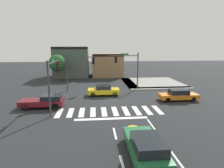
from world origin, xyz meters
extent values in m
plane|color=#232628|center=(0.00, 0.00, 0.00)|extent=(120.00, 120.00, 0.00)
cube|color=silver|center=(-5.10, -4.50, 0.00)|extent=(0.54, 2.83, 0.01)
cube|color=silver|center=(-3.96, -4.50, 0.00)|extent=(0.54, 2.83, 0.01)
cube|color=silver|center=(-2.83, -4.50, 0.00)|extent=(0.54, 2.83, 0.01)
cube|color=silver|center=(-1.70, -4.50, 0.00)|extent=(0.54, 2.83, 0.01)
cube|color=silver|center=(-0.57, -4.50, 0.00)|extent=(0.54, 2.83, 0.01)
cube|color=silver|center=(0.57, -4.50, 0.00)|extent=(0.54, 2.83, 0.01)
cube|color=silver|center=(1.70, -4.50, 0.00)|extent=(0.54, 2.83, 0.01)
cube|color=silver|center=(2.83, -4.50, 0.00)|extent=(0.54, 2.83, 0.01)
cube|color=silver|center=(3.96, -4.50, 0.00)|extent=(0.54, 2.83, 0.01)
cube|color=silver|center=(5.10, -4.50, 0.00)|extent=(0.54, 2.83, 0.01)
cube|color=white|center=(0.00, -6.50, 0.00)|extent=(6.80, 0.50, 0.01)
cube|color=white|center=(0.00, -9.50, 0.00)|extent=(0.16, 2.00, 0.01)
cube|color=white|center=(0.00, -13.50, 0.00)|extent=(0.16, 2.00, 0.01)
cylinder|color=yellow|center=(1.62, -8.75, 0.00)|extent=(1.16, 1.16, 0.01)
cylinder|color=white|center=(1.36, -8.75, 0.01)|extent=(0.19, 0.19, 0.00)
cylinder|color=white|center=(1.88, -8.75, 0.01)|extent=(0.19, 0.19, 0.00)
cube|color=white|center=(1.62, -8.75, 0.01)|extent=(0.52, 0.05, 0.00)
cube|color=gray|center=(9.00, 5.20, 0.07)|extent=(10.00, 1.60, 0.15)
cube|color=gray|center=(4.80, 10.00, 0.07)|extent=(1.60, 10.00, 0.15)
cube|color=gray|center=(9.00, 10.00, 0.07)|extent=(10.00, 10.00, 0.15)
cube|color=#4C564C|center=(-6.38, 19.09, 3.24)|extent=(7.24, 6.18, 6.48)
cube|color=black|center=(-6.38, 16.20, 6.23)|extent=(7.24, 0.50, 0.50)
cube|color=#93704C|center=(1.44, 19.15, 2.49)|extent=(6.57, 6.30, 4.98)
cube|color=black|center=(1.44, 16.20, 4.73)|extent=(6.57, 0.50, 0.50)
cylinder|color=#383A3D|center=(5.16, 5.36, 2.82)|extent=(0.18, 0.18, 5.65)
cylinder|color=#383A3D|center=(2.92, 5.36, 5.18)|extent=(4.48, 0.12, 0.12)
cube|color=black|center=(1.77, 5.36, 4.60)|extent=(0.32, 0.32, 0.95)
sphere|color=red|center=(1.94, 5.36, 4.90)|extent=(0.22, 0.22, 0.22)
sphere|color=#4C330C|center=(1.94, 5.36, 4.60)|extent=(0.22, 0.22, 0.22)
sphere|color=#0C3814|center=(1.94, 5.36, 4.31)|extent=(0.22, 0.22, 0.22)
cube|color=#197233|center=(3.15, 5.36, 5.40)|extent=(1.10, 0.03, 0.24)
cylinder|color=#383A3D|center=(-5.53, 5.05, 2.68)|extent=(0.18, 0.18, 5.36)
cylinder|color=#383A3D|center=(-3.30, 5.05, 5.03)|extent=(4.47, 0.12, 0.12)
cube|color=black|center=(-1.59, 5.05, 4.45)|extent=(0.32, 0.32, 0.95)
sphere|color=red|center=(-1.76, 5.05, 4.75)|extent=(0.22, 0.22, 0.22)
sphere|color=#4C330C|center=(-1.76, 5.05, 4.45)|extent=(0.22, 0.22, 0.22)
sphere|color=#0C3814|center=(-1.76, 5.05, 4.16)|extent=(0.22, 0.22, 0.22)
cube|color=#197233|center=(-3.52, 5.05, 5.25)|extent=(1.10, 0.03, 0.24)
cylinder|color=#383A3D|center=(-5.69, -5.51, 2.67)|extent=(0.18, 0.18, 5.34)
cylinder|color=#383A3D|center=(-5.69, -2.73, 4.96)|extent=(0.12, 5.57, 0.12)
cube|color=black|center=(-5.69, -0.64, 4.38)|extent=(0.32, 0.32, 0.95)
sphere|color=red|center=(-5.69, -0.81, 4.68)|extent=(0.22, 0.22, 0.22)
sphere|color=#4C330C|center=(-5.69, -0.81, 4.38)|extent=(0.22, 0.22, 0.22)
sphere|color=#0C3814|center=(-5.69, -0.81, 4.09)|extent=(0.22, 0.22, 0.22)
cube|color=#197233|center=(-5.69, -3.01, 5.18)|extent=(0.03, 1.10, 0.24)
cube|color=gold|center=(-0.28, 1.97, 0.60)|extent=(4.20, 1.79, 0.61)
cube|color=black|center=(-0.31, 1.97, 1.17)|extent=(1.92, 1.58, 0.52)
cylinder|color=black|center=(1.15, 2.76, 0.33)|extent=(0.66, 0.22, 0.66)
cylinder|color=black|center=(1.15, 1.19, 0.33)|extent=(0.66, 0.22, 0.66)
cylinder|color=black|center=(-1.70, 2.76, 0.33)|extent=(0.66, 0.22, 0.66)
cylinder|color=black|center=(-1.70, 1.19, 0.33)|extent=(0.66, 0.22, 0.66)
cube|color=maroon|center=(-7.23, -2.56, 0.61)|extent=(4.56, 1.86, 0.57)
cube|color=black|center=(-6.17, -2.56, 1.14)|extent=(2.07, 1.64, 0.49)
cylinder|color=black|center=(-8.78, -3.39, 0.36)|extent=(0.72, 0.22, 0.72)
cylinder|color=black|center=(-8.78, -1.74, 0.36)|extent=(0.72, 0.22, 0.72)
cylinder|color=black|center=(-5.68, -3.39, 0.36)|extent=(0.72, 0.22, 0.72)
cylinder|color=black|center=(-5.68, -1.74, 0.36)|extent=(0.72, 0.22, 0.72)
cube|color=orange|center=(8.76, -1.30, 0.55)|extent=(4.68, 1.71, 0.55)
cube|color=black|center=(8.80, -1.30, 1.11)|extent=(2.20, 1.51, 0.56)
cylinder|color=black|center=(7.17, -2.05, 0.30)|extent=(0.60, 0.22, 0.60)
cylinder|color=black|center=(7.17, -0.56, 0.30)|extent=(0.60, 0.22, 0.60)
cylinder|color=black|center=(10.36, -2.05, 0.30)|extent=(0.60, 0.22, 0.60)
cylinder|color=black|center=(10.36, -0.56, 0.30)|extent=(0.60, 0.22, 0.60)
cube|color=#1E6638|center=(1.47, -12.73, 0.59)|extent=(1.92, 4.69, 0.62)
cube|color=black|center=(1.47, -13.39, 1.19)|extent=(1.69, 2.39, 0.57)
cylinder|color=black|center=(0.62, -11.14, 0.31)|extent=(0.22, 0.62, 0.62)
cylinder|color=black|center=(2.32, -11.14, 0.31)|extent=(0.22, 0.62, 0.62)
cylinder|color=black|center=(2.32, -14.33, 0.31)|extent=(0.22, 0.62, 0.62)
cylinder|color=#4C3823|center=(-8.50, 14.00, 1.40)|extent=(0.36, 0.36, 2.80)
sphere|color=#235628|center=(-8.50, 14.00, 3.40)|extent=(3.24, 3.24, 3.24)
camera|label=1|loc=(-1.50, -22.94, 6.61)|focal=30.28mm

